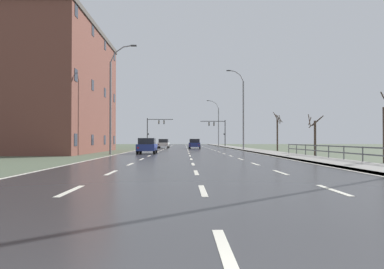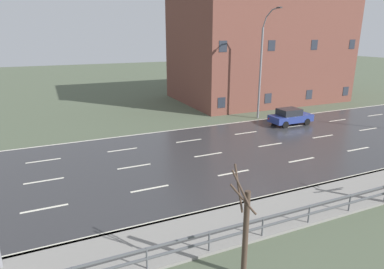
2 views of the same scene
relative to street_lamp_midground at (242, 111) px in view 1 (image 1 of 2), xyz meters
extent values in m
cube|color=#4C5642|center=(-7.46, 0.38, -5.45)|extent=(160.00, 160.00, 0.12)
cube|color=#303033|center=(-7.46, 12.38, -5.38)|extent=(14.00, 120.00, 0.02)
cube|color=beige|center=(-10.96, -40.22, -5.37)|extent=(0.16, 2.20, 0.01)
cube|color=beige|center=(-10.96, -34.82, -5.37)|extent=(0.16, 2.20, 0.01)
cube|color=beige|center=(-10.96, -29.42, -5.37)|extent=(0.16, 2.20, 0.01)
cube|color=beige|center=(-10.96, -24.02, -5.37)|extent=(0.16, 2.20, 0.01)
cube|color=beige|center=(-10.96, -18.62, -5.37)|extent=(0.16, 2.20, 0.01)
cube|color=beige|center=(-10.96, -13.22, -5.37)|extent=(0.16, 2.20, 0.01)
cube|color=beige|center=(-10.96, -7.82, -5.37)|extent=(0.16, 2.20, 0.01)
cube|color=beige|center=(-10.96, -2.42, -5.37)|extent=(0.16, 2.20, 0.01)
cube|color=beige|center=(-10.96, 2.98, -5.37)|extent=(0.16, 2.20, 0.01)
cube|color=beige|center=(-10.96, 8.38, -5.37)|extent=(0.16, 2.20, 0.01)
cube|color=beige|center=(-10.96, 13.78, -5.37)|extent=(0.16, 2.20, 0.01)
cube|color=beige|center=(-10.96, 19.18, -5.37)|extent=(0.16, 2.20, 0.01)
cube|color=beige|center=(-10.96, 24.58, -5.37)|extent=(0.16, 2.20, 0.01)
cube|color=beige|center=(-10.96, 29.98, -5.37)|extent=(0.16, 2.20, 0.01)
cube|color=beige|center=(-10.96, 35.38, -5.37)|extent=(0.16, 2.20, 0.01)
cube|color=beige|center=(-10.96, 40.78, -5.37)|extent=(0.16, 2.20, 0.01)
cube|color=beige|center=(-10.96, 46.18, -5.37)|extent=(0.16, 2.20, 0.01)
cube|color=beige|center=(-10.96, 51.58, -5.37)|extent=(0.16, 2.20, 0.01)
cube|color=beige|center=(-10.96, 56.98, -5.37)|extent=(0.16, 2.20, 0.01)
cube|color=beige|center=(-10.96, 62.38, -5.37)|extent=(0.16, 2.20, 0.01)
cube|color=beige|center=(-10.96, 67.78, -5.37)|extent=(0.16, 2.20, 0.01)
cube|color=beige|center=(-7.46, -45.62, -5.37)|extent=(0.16, 2.20, 0.01)
cube|color=beige|center=(-7.46, -40.22, -5.37)|extent=(0.16, 2.20, 0.01)
cube|color=beige|center=(-7.46, -34.82, -5.37)|extent=(0.16, 2.20, 0.01)
cube|color=beige|center=(-7.46, -29.42, -5.37)|extent=(0.16, 2.20, 0.01)
cube|color=beige|center=(-7.46, -24.02, -5.37)|extent=(0.16, 2.20, 0.01)
cube|color=beige|center=(-7.46, -18.62, -5.37)|extent=(0.16, 2.20, 0.01)
cube|color=beige|center=(-7.46, -13.22, -5.37)|extent=(0.16, 2.20, 0.01)
cube|color=beige|center=(-7.46, -7.82, -5.37)|extent=(0.16, 2.20, 0.01)
cube|color=beige|center=(-7.46, -2.42, -5.37)|extent=(0.16, 2.20, 0.01)
cube|color=beige|center=(-7.46, 2.98, -5.37)|extent=(0.16, 2.20, 0.01)
cube|color=beige|center=(-7.46, 8.38, -5.37)|extent=(0.16, 2.20, 0.01)
cube|color=beige|center=(-7.46, 13.78, -5.37)|extent=(0.16, 2.20, 0.01)
cube|color=beige|center=(-7.46, 19.18, -5.37)|extent=(0.16, 2.20, 0.01)
cube|color=beige|center=(-7.46, 24.58, -5.37)|extent=(0.16, 2.20, 0.01)
cube|color=beige|center=(-7.46, 29.98, -5.37)|extent=(0.16, 2.20, 0.01)
cube|color=beige|center=(-7.46, 35.38, -5.37)|extent=(0.16, 2.20, 0.01)
cube|color=beige|center=(-7.46, 40.78, -5.37)|extent=(0.16, 2.20, 0.01)
cube|color=beige|center=(-7.46, 46.18, -5.37)|extent=(0.16, 2.20, 0.01)
cube|color=beige|center=(-7.46, 51.58, -5.37)|extent=(0.16, 2.20, 0.01)
cube|color=beige|center=(-7.46, 56.98, -5.37)|extent=(0.16, 2.20, 0.01)
cube|color=beige|center=(-7.46, 62.38, -5.37)|extent=(0.16, 2.20, 0.01)
cube|color=beige|center=(-7.46, 67.78, -5.37)|extent=(0.16, 2.20, 0.01)
cube|color=beige|center=(-3.96, -40.22, -5.37)|extent=(0.16, 2.20, 0.01)
cube|color=beige|center=(-3.96, -34.82, -5.37)|extent=(0.16, 2.20, 0.01)
cube|color=beige|center=(-3.96, -29.42, -5.37)|extent=(0.16, 2.20, 0.01)
cube|color=beige|center=(-3.96, -24.02, -5.37)|extent=(0.16, 2.20, 0.01)
cube|color=beige|center=(-3.96, -18.62, -5.37)|extent=(0.16, 2.20, 0.01)
cube|color=beige|center=(-3.96, -13.22, -5.37)|extent=(0.16, 2.20, 0.01)
cube|color=beige|center=(-3.96, -7.82, -5.37)|extent=(0.16, 2.20, 0.01)
cube|color=beige|center=(-3.96, -2.42, -5.37)|extent=(0.16, 2.20, 0.01)
cube|color=beige|center=(-3.96, 2.98, -5.37)|extent=(0.16, 2.20, 0.01)
cube|color=beige|center=(-3.96, 8.38, -5.37)|extent=(0.16, 2.20, 0.01)
cube|color=beige|center=(-3.96, 13.78, -5.37)|extent=(0.16, 2.20, 0.01)
cube|color=beige|center=(-3.96, 19.18, -5.37)|extent=(0.16, 2.20, 0.01)
cube|color=beige|center=(-3.96, 24.58, -5.37)|extent=(0.16, 2.20, 0.01)
cube|color=beige|center=(-3.96, 29.98, -5.37)|extent=(0.16, 2.20, 0.01)
cube|color=beige|center=(-3.96, 35.38, -5.37)|extent=(0.16, 2.20, 0.01)
cube|color=beige|center=(-3.96, 40.78, -5.37)|extent=(0.16, 2.20, 0.01)
cube|color=beige|center=(-3.96, 46.18, -5.37)|extent=(0.16, 2.20, 0.01)
cube|color=beige|center=(-3.96, 51.58, -5.37)|extent=(0.16, 2.20, 0.01)
cube|color=beige|center=(-3.96, 56.98, -5.37)|extent=(0.16, 2.20, 0.01)
cube|color=beige|center=(-3.96, 62.38, -5.37)|extent=(0.16, 2.20, 0.01)
cube|color=beige|center=(-3.96, 67.78, -5.37)|extent=(0.16, 2.20, 0.01)
cube|color=beige|center=(-0.61, 12.38, -5.37)|extent=(0.16, 120.00, 0.01)
cube|color=beige|center=(-14.31, 12.38, -5.37)|extent=(0.16, 120.00, 0.01)
cube|color=gray|center=(1.04, 12.38, -5.33)|extent=(3.00, 120.00, 0.12)
cube|color=slate|center=(-0.38, 12.38, -5.33)|extent=(0.16, 120.00, 0.12)
cube|color=#515459|center=(2.39, -28.92, -4.44)|extent=(0.06, 30.09, 0.08)
cube|color=#515459|center=(2.39, -28.92, -4.84)|extent=(0.06, 30.09, 0.08)
cylinder|color=#515459|center=(2.39, -28.92, -4.89)|extent=(0.07, 0.07, 1.00)
cylinder|color=#515459|center=(2.39, -26.42, -4.89)|extent=(0.07, 0.07, 1.00)
cylinder|color=#515459|center=(2.39, -23.91, -4.89)|extent=(0.07, 0.07, 1.00)
cylinder|color=#515459|center=(2.39, -21.40, -4.89)|extent=(0.07, 0.07, 1.00)
cylinder|color=#515459|center=(2.39, -18.89, -4.89)|extent=(0.07, 0.07, 1.00)
cylinder|color=#515459|center=(2.39, -16.39, -4.89)|extent=(0.07, 0.07, 1.00)
cylinder|color=#515459|center=(2.39, -13.88, -4.89)|extent=(0.07, 0.07, 1.00)
cylinder|color=slate|center=(0.14, 0.00, -0.68)|extent=(0.20, 0.20, 9.44)
cylinder|color=slate|center=(-0.05, 0.00, 4.46)|extent=(0.49, 0.11, 0.87)
cylinder|color=slate|center=(-0.62, 0.00, 5.13)|extent=(0.81, 0.11, 0.61)
cylinder|color=slate|center=(-1.44, 0.00, 5.47)|extent=(0.92, 0.11, 0.27)
cube|color=#333335|center=(-1.89, 0.00, 5.50)|extent=(0.56, 0.24, 0.12)
cylinder|color=slate|center=(0.14, 36.34, -0.95)|extent=(0.20, 0.20, 8.88)
cylinder|color=slate|center=(-0.10, 36.34, 4.00)|extent=(0.57, 0.11, 1.06)
cylinder|color=slate|center=(-0.79, 36.34, 4.83)|extent=(0.98, 0.11, 0.73)
cylinder|color=slate|center=(-1.81, 36.34, 5.25)|extent=(1.13, 0.11, 0.30)
cube|color=#333335|center=(-2.36, 36.34, 5.29)|extent=(0.56, 0.24, 0.12)
cylinder|color=slate|center=(-15.06, -14.54, -0.95)|extent=(0.20, 0.20, 8.90)
cylinder|color=slate|center=(-14.85, -14.54, 3.96)|extent=(0.52, 0.11, 0.95)
cylinder|color=slate|center=(-14.23, -14.54, 4.70)|extent=(0.88, 0.11, 0.66)
cylinder|color=slate|center=(-13.32, -14.54, 5.07)|extent=(1.00, 0.11, 0.28)
cube|color=#333335|center=(-12.83, -14.54, 5.11)|extent=(0.56, 0.24, 0.12)
cylinder|color=#38383A|center=(0.44, 25.17, -2.64)|extent=(0.18, 0.18, 5.51)
cylinder|color=#38383A|center=(-2.10, 25.17, -0.14)|extent=(5.08, 0.12, 0.12)
cube|color=black|center=(-1.85, 25.17, -0.69)|extent=(0.20, 0.28, 0.80)
sphere|color=#2D2D2D|center=(-1.85, 25.02, -0.43)|extent=(0.14, 0.14, 0.14)
sphere|color=#F2AD19|center=(-1.85, 25.02, -0.69)|extent=(0.14, 0.14, 0.14)
sphere|color=#2D2D2D|center=(-1.85, 25.02, -0.95)|extent=(0.14, 0.14, 0.14)
cube|color=black|center=(-2.86, 25.17, -0.69)|extent=(0.20, 0.28, 0.80)
sphere|color=#2D2D2D|center=(-2.86, 25.02, -0.43)|extent=(0.14, 0.14, 0.14)
sphere|color=#F2AD19|center=(-2.86, 25.02, -0.69)|extent=(0.14, 0.14, 0.14)
sphere|color=#2D2D2D|center=(-2.86, 25.02, -0.95)|extent=(0.14, 0.14, 0.14)
cube|color=black|center=(0.22, 25.12, -2.79)|extent=(0.18, 0.12, 0.32)
cylinder|color=#38383A|center=(-15.36, 23.90, -2.49)|extent=(0.18, 0.18, 5.81)
cylinder|color=#38383A|center=(-12.78, 23.90, 0.16)|extent=(5.15, 0.12, 0.12)
cube|color=black|center=(-13.04, 23.90, -0.39)|extent=(0.20, 0.28, 0.80)
sphere|color=#2D2D2D|center=(-13.04, 23.75, -0.13)|extent=(0.14, 0.14, 0.14)
sphere|color=#F2AD19|center=(-13.04, 23.75, -0.39)|extent=(0.14, 0.14, 0.14)
sphere|color=#2D2D2D|center=(-13.04, 23.75, -0.65)|extent=(0.14, 0.14, 0.14)
cube|color=black|center=(-12.01, 23.90, -0.39)|extent=(0.20, 0.28, 0.80)
sphere|color=#2D2D2D|center=(-12.01, 23.75, -0.13)|extent=(0.14, 0.14, 0.14)
sphere|color=#F2AD19|center=(-12.01, 23.75, -0.39)|extent=(0.14, 0.14, 0.14)
sphere|color=#2D2D2D|center=(-12.01, 23.75, -0.65)|extent=(0.14, 0.14, 0.14)
cube|color=black|center=(-15.14, 23.85, -2.79)|extent=(0.18, 0.12, 0.32)
cube|color=navy|center=(-6.29, 7.98, -4.74)|extent=(1.94, 4.17, 0.64)
cube|color=black|center=(-6.30, 7.73, -4.12)|extent=(1.65, 2.07, 0.60)
cube|color=slate|center=(-6.26, 8.68, -4.14)|extent=(1.41, 0.14, 0.51)
cylinder|color=black|center=(-5.43, 9.21, -5.06)|extent=(0.25, 0.67, 0.66)
cylinder|color=black|center=(-7.04, 9.29, -5.06)|extent=(0.25, 0.67, 0.66)
cylinder|color=black|center=(-5.54, 6.68, -5.06)|extent=(0.25, 0.67, 0.66)
cylinder|color=black|center=(-7.16, 6.75, -5.06)|extent=(0.25, 0.67, 0.66)
cube|color=red|center=(-7.04, 5.98, -4.74)|extent=(0.16, 0.05, 0.14)
cube|color=red|center=(-5.72, 5.92, -4.74)|extent=(0.16, 0.05, 0.14)
cube|color=silver|center=(-11.49, 13.48, -4.74)|extent=(1.86, 4.14, 0.64)
cube|color=black|center=(-11.50, 13.23, -4.12)|extent=(1.61, 2.04, 0.60)
cube|color=slate|center=(-11.47, 14.18, -4.14)|extent=(1.41, 0.11, 0.51)
cylinder|color=black|center=(-10.65, 14.73, -5.06)|extent=(0.24, 0.67, 0.66)
cylinder|color=black|center=(-12.27, 14.77, -5.06)|extent=(0.24, 0.67, 0.66)
cylinder|color=black|center=(-10.71, 12.19, -5.06)|extent=(0.24, 0.67, 0.66)
cylinder|color=black|center=(-12.33, 12.23, -5.06)|extent=(0.24, 0.67, 0.66)
cube|color=red|center=(-12.20, 11.46, -4.74)|extent=(0.16, 0.04, 0.14)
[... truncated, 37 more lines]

